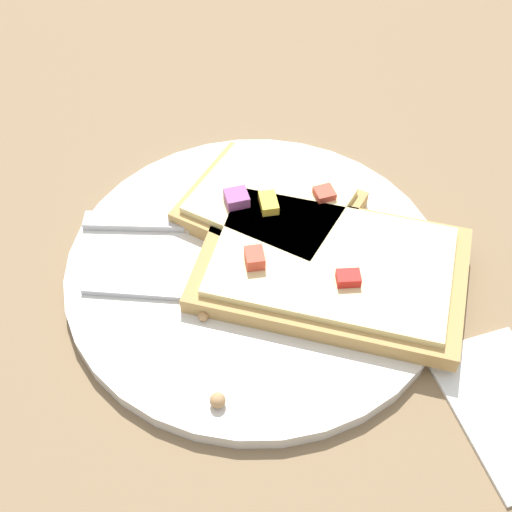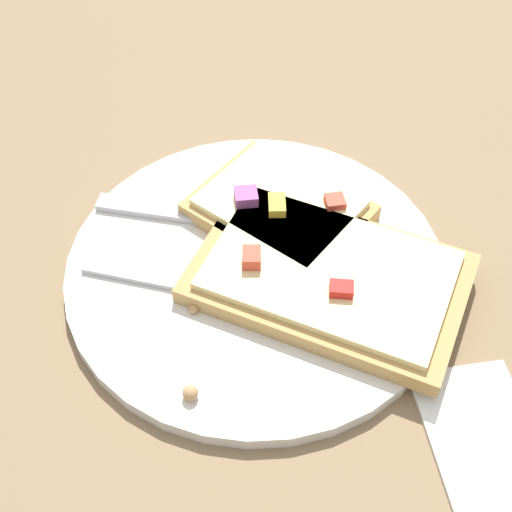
{
  "view_description": "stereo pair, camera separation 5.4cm",
  "coord_description": "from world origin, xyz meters",
  "px_view_note": "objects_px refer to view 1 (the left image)",
  "views": [
    {
      "loc": [
        0.33,
        -0.11,
        0.44
      ],
      "look_at": [
        0.0,
        0.0,
        0.02
      ],
      "focal_mm": 50.0,
      "sensor_mm": 36.0,
      "label": 1
    },
    {
      "loc": [
        0.35,
        -0.05,
        0.44
      ],
      "look_at": [
        0.0,
        0.0,
        0.02
      ],
      "focal_mm": 50.0,
      "sensor_mm": 36.0,
      "label": 2
    }
  ],
  "objects_px": {
    "napkin": "(508,409)",
    "pizza_slice_main": "(331,267)",
    "pizza_slice_corner": "(269,207)",
    "knife": "(199,223)",
    "fork": "(239,297)",
    "plate": "(256,269)"
  },
  "relations": [
    {
      "from": "knife",
      "to": "pizza_slice_main",
      "type": "bearing_deg",
      "value": -24.75
    },
    {
      "from": "plate",
      "to": "pizza_slice_corner",
      "type": "xyz_separation_m",
      "value": [
        -0.05,
        0.03,
        0.02
      ]
    },
    {
      "from": "pizza_slice_main",
      "to": "pizza_slice_corner",
      "type": "bearing_deg",
      "value": 140.94
    },
    {
      "from": "pizza_slice_corner",
      "to": "napkin",
      "type": "distance_m",
      "value": 0.23
    },
    {
      "from": "plate",
      "to": "napkin",
      "type": "distance_m",
      "value": 0.21
    },
    {
      "from": "napkin",
      "to": "pizza_slice_main",
      "type": "bearing_deg",
      "value": -151.43
    },
    {
      "from": "knife",
      "to": "napkin",
      "type": "xyz_separation_m",
      "value": [
        0.22,
        0.16,
        -0.01
      ]
    },
    {
      "from": "knife",
      "to": "pizza_slice_main",
      "type": "distance_m",
      "value": 0.12
    },
    {
      "from": "knife",
      "to": "pizza_slice_main",
      "type": "relative_size",
      "value": 0.91
    },
    {
      "from": "plate",
      "to": "pizza_slice_main",
      "type": "xyz_separation_m",
      "value": [
        0.03,
        0.05,
        0.02
      ]
    },
    {
      "from": "plate",
      "to": "napkin",
      "type": "relative_size",
      "value": 2.5
    },
    {
      "from": "fork",
      "to": "pizza_slice_corner",
      "type": "distance_m",
      "value": 0.09
    },
    {
      "from": "fork",
      "to": "knife",
      "type": "bearing_deg",
      "value": 119.55
    },
    {
      "from": "fork",
      "to": "pizza_slice_corner",
      "type": "bearing_deg",
      "value": 79.55
    },
    {
      "from": "knife",
      "to": "napkin",
      "type": "height_order",
      "value": "knife"
    },
    {
      "from": "fork",
      "to": "plate",
      "type": "bearing_deg",
      "value": 74.24
    },
    {
      "from": "knife",
      "to": "napkin",
      "type": "bearing_deg",
      "value": -34.57
    },
    {
      "from": "fork",
      "to": "napkin",
      "type": "distance_m",
      "value": 0.2
    },
    {
      "from": "napkin",
      "to": "plate",
      "type": "bearing_deg",
      "value": -142.76
    },
    {
      "from": "pizza_slice_main",
      "to": "pizza_slice_corner",
      "type": "distance_m",
      "value": 0.08
    },
    {
      "from": "plate",
      "to": "fork",
      "type": "height_order",
      "value": "fork"
    },
    {
      "from": "knife",
      "to": "pizza_slice_corner",
      "type": "bearing_deg",
      "value": 13.09
    }
  ]
}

